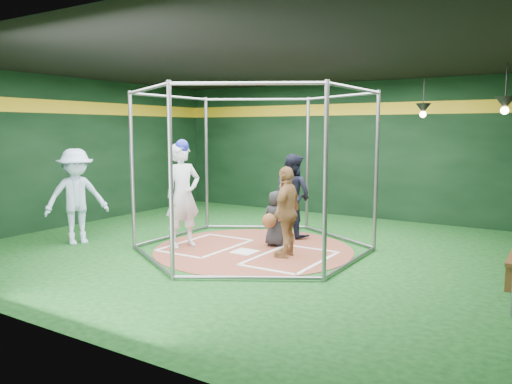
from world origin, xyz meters
The scene contains 13 objects.
room_shell centered at (0.00, 0.01, 1.75)m, with size 10.10×9.10×3.53m.
clay_disc centered at (0.00, 0.00, 0.01)m, with size 3.80×3.80×0.01m, color brown.
home_plate centered at (0.00, -0.30, 0.02)m, with size 0.43×0.43×0.01m, color white.
batter_box_left centered at (-0.95, -0.25, 0.02)m, with size 1.17×1.77×0.01m.
batter_box_right centered at (0.95, -0.25, 0.02)m, with size 1.17×1.77×0.01m.
batting_cage centered at (0.00, 0.00, 1.50)m, with size 4.05×4.67×3.00m.
pendant_lamp_near centered at (2.20, 3.60, 2.74)m, with size 0.34×0.34×0.90m.
pendant_lamp_far centered at (4.00, 2.00, 2.74)m, with size 0.34×0.34×0.90m.
batter_figure centered at (-1.27, -0.54, 1.04)m, with size 0.70×0.85×2.09m.
visitor_leopard centered at (0.81, -0.15, 0.83)m, with size 0.95×0.40×1.63m, color tan.
catcher_figure centered at (0.23, 0.43, 0.55)m, with size 0.57×0.60×1.09m.
umpire centered at (0.10, 1.40, 0.89)m, with size 0.86×0.67×1.76m, color black.
bystander_blue centered at (-3.27, -1.44, 0.95)m, with size 1.23×0.71×1.91m, color #AFCBE7.
Camera 1 is at (5.00, -7.89, 2.29)m, focal length 35.00 mm.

